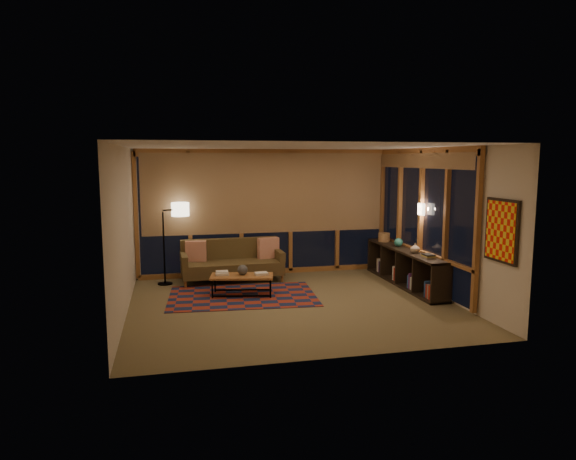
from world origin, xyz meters
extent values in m
cube|color=olive|center=(0.00, 0.00, 0.00)|extent=(5.50, 5.00, 0.01)
cube|color=white|center=(0.00, 0.00, 2.70)|extent=(5.50, 5.00, 0.01)
cube|color=beige|center=(0.00, 2.50, 1.35)|extent=(5.50, 0.01, 2.70)
cube|color=beige|center=(0.00, -2.50, 1.35)|extent=(5.50, 0.01, 2.70)
cube|color=beige|center=(-2.75, 0.00, 1.35)|extent=(0.01, 5.00, 2.70)
cube|color=beige|center=(2.75, 0.00, 1.35)|extent=(0.01, 5.00, 2.70)
cube|color=maroon|center=(-0.77, 0.69, 0.01)|extent=(2.79, 1.97, 0.01)
sphere|color=black|center=(-0.75, 0.79, 0.47)|extent=(0.21, 0.21, 0.19)
cylinder|color=#A97846|center=(2.47, 1.80, 0.82)|extent=(0.25, 0.25, 0.19)
sphere|color=#2A7C6E|center=(2.49, 1.12, 0.81)|extent=(0.21, 0.21, 0.17)
imported|color=tan|center=(2.49, 0.39, 0.82)|extent=(0.20, 0.20, 0.19)
camera|label=1|loc=(-2.01, -8.40, 2.49)|focal=32.00mm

